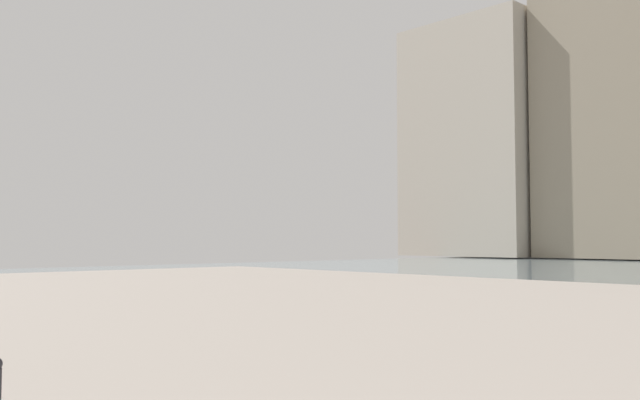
# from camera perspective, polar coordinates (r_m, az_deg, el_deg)

# --- Properties ---
(building_annex) EXTENTS (15.67, 10.61, 38.03)m
(building_annex) POSITION_cam_1_polar(r_m,az_deg,el_deg) (75.66, 23.84, 10.21)
(building_annex) COLOR gray
(building_annex) RESTS_ON ground
(building_highrise) EXTENTS (15.33, 10.76, 25.61)m
(building_highrise) POSITION_cam_1_polar(r_m,az_deg,el_deg) (80.53, 12.96, 4.71)
(building_highrise) COLOR #B2A899
(building_highrise) RESTS_ON ground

